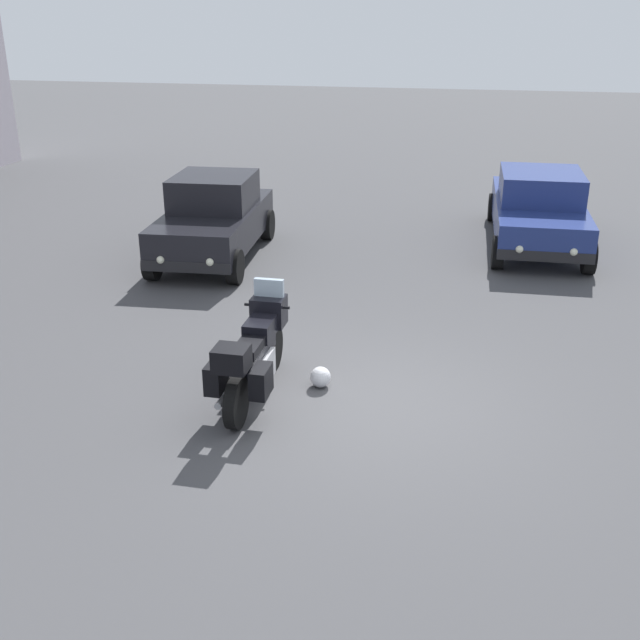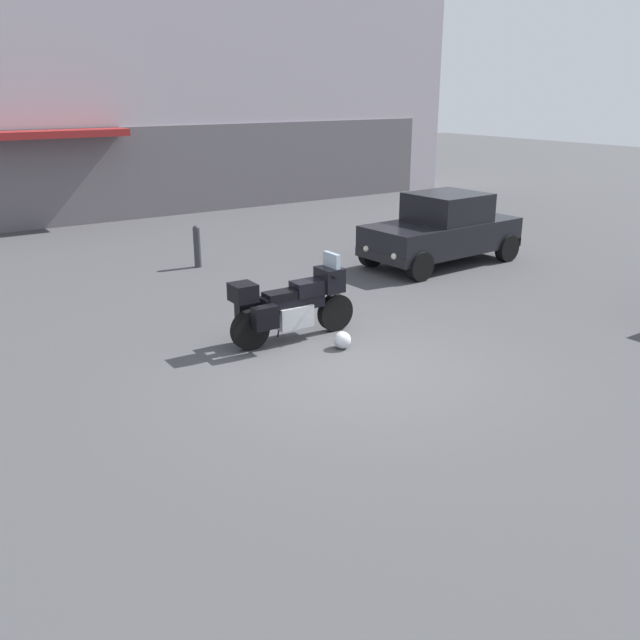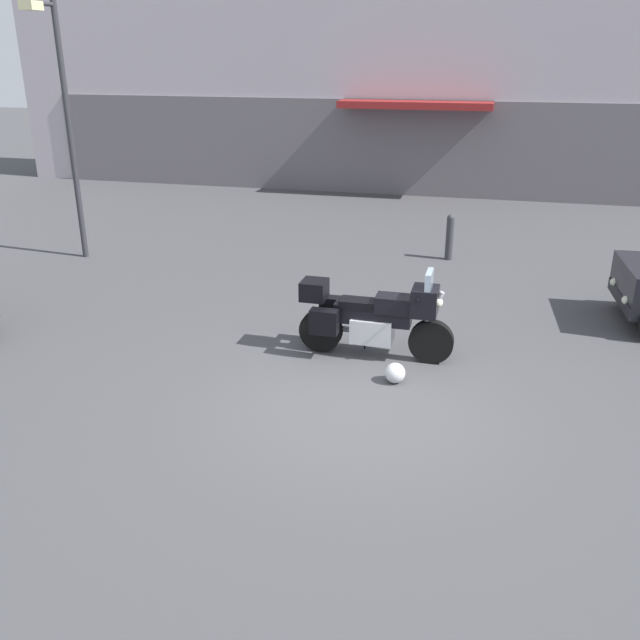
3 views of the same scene
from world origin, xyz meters
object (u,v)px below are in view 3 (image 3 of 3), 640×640
at_px(streetlamp_curbside, 63,110).
at_px(bollard_curbside, 450,236).
at_px(motorcycle, 372,316).
at_px(helmet, 395,373).

xyz_separation_m(streetlamp_curbside, bollard_curbside, (7.64, 1.84, -2.55)).
bearing_deg(motorcycle, streetlamp_curbside, 153.95).
height_order(motorcycle, helmet, motorcycle).
bearing_deg(bollard_curbside, streetlamp_curbside, -166.47).
xyz_separation_m(helmet, bollard_curbside, (0.26, 6.09, 0.38)).
bearing_deg(bollard_curbside, helmet, -92.43).
distance_m(motorcycle, bollard_curbside, 5.36).
relative_size(motorcycle, bollard_curbside, 2.32).
xyz_separation_m(motorcycle, helmet, (0.46, -0.77, -0.48)).
bearing_deg(helmet, streetlamp_curbside, 150.09).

